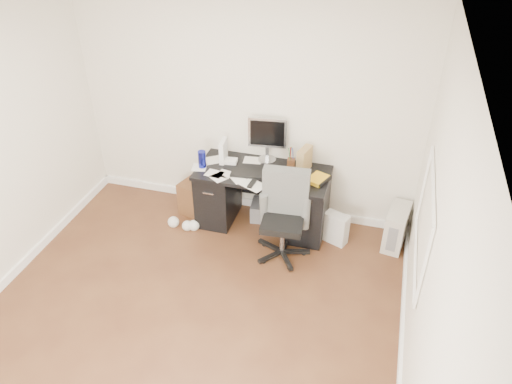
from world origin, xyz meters
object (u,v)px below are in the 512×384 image
(desk, at_px, (263,197))
(keyboard, at_px, (253,174))
(office_chair, at_px, (283,218))
(wicker_basket, at_px, (201,197))
(pc_tower, at_px, (396,227))
(lcd_monitor, at_px, (267,139))

(desk, bearing_deg, keyboard, -128.50)
(keyboard, distance_m, office_chair, 0.62)
(desk, bearing_deg, wicker_basket, 175.87)
(office_chair, bearing_deg, keyboard, 136.48)
(keyboard, relative_size, pc_tower, 1.04)
(lcd_monitor, bearing_deg, office_chair, -70.43)
(keyboard, relative_size, wicker_basket, 1.15)
(wicker_basket, bearing_deg, pc_tower, 0.15)
(pc_tower, relative_size, wicker_basket, 1.11)
(office_chair, relative_size, wicker_basket, 2.38)
(keyboard, distance_m, pc_tower, 1.72)
(desk, xyz_separation_m, wicker_basket, (-0.79, 0.06, -0.19))
(lcd_monitor, xyz_separation_m, keyboard, (-0.07, -0.36, -0.26))
(desk, relative_size, lcd_monitor, 2.72)
(office_chair, bearing_deg, lcd_monitor, 112.77)
(office_chair, distance_m, wicker_basket, 1.29)
(office_chair, bearing_deg, desk, 122.68)
(desk, xyz_separation_m, pc_tower, (1.55, 0.06, -0.16))
(office_chair, xyz_separation_m, pc_tower, (1.19, 0.53, -0.27))
(keyboard, bearing_deg, desk, 45.15)
(desk, distance_m, lcd_monitor, 0.67)
(wicker_basket, bearing_deg, desk, -4.13)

